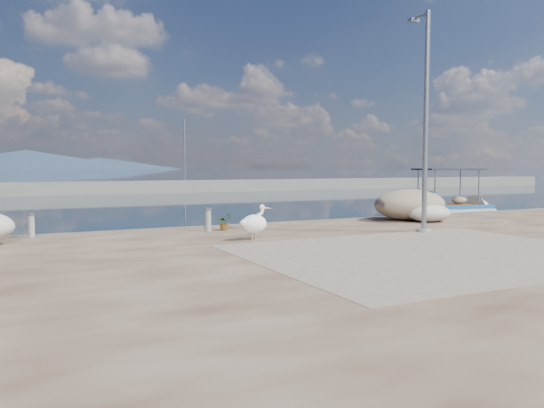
{
  "coord_description": "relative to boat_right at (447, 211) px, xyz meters",
  "views": [
    {
      "loc": [
        -8.23,
        -12.75,
        2.59
      ],
      "look_at": [
        0.0,
        3.8,
        1.3
      ],
      "focal_mm": 35.0,
      "sensor_mm": 36.0,
      "label": 1
    }
  ],
  "objects": [
    {
      "name": "breakwater",
      "position": [
        -12.62,
        31.73,
        0.37
      ],
      "size": [
        120.0,
        2.2,
        7.5
      ],
      "color": "gray",
      "rests_on": "ground"
    },
    {
      "name": "net_pile_d",
      "position": [
        -6.48,
        -5.63,
        0.6
      ],
      "size": [
        1.77,
        1.33,
        0.67
      ],
      "primitive_type": "ellipsoid",
      "color": "silver",
      "rests_on": "quay"
    },
    {
      "name": "pelican",
      "position": [
        -14.56,
        -7.24,
        0.75
      ],
      "size": [
        1.06,
        0.57,
        1.01
      ],
      "rotation": [
        0.0,
        0.0,
        0.12
      ],
      "color": "tan",
      "rests_on": "quay"
    },
    {
      "name": "quay_patch",
      "position": [
        -11.62,
        -11.27,
        0.27
      ],
      "size": [
        9.0,
        7.0,
        0.01
      ],
      "primitive_type": "cube",
      "color": "gray",
      "rests_on": "quay"
    },
    {
      "name": "potted_plant",
      "position": [
        -14.48,
        -4.68,
        0.54
      ],
      "size": [
        0.61,
        0.57,
        0.55
      ],
      "primitive_type": "imported",
      "rotation": [
        0.0,
        0.0,
        0.36
      ],
      "color": "#33722D",
      "rests_on": "quay"
    },
    {
      "name": "lamp_post",
      "position": [
        -8.9,
        -7.97,
        3.57
      ],
      "size": [
        0.44,
        0.96,
        7.0
      ],
      "color": "gray",
      "rests_on": "quay"
    },
    {
      "name": "boat_right",
      "position": [
        0.0,
        0.0,
        0.0
      ],
      "size": [
        6.34,
        2.89,
        2.94
      ],
      "rotation": [
        0.0,
        0.0,
        -0.15
      ],
      "color": "white",
      "rests_on": "ground"
    },
    {
      "name": "net_pile_c",
      "position": [
        -6.62,
        -4.7,
        0.88
      ],
      "size": [
        3.09,
        2.2,
        1.21
      ],
      "primitive_type": "ellipsoid",
      "color": "tan",
      "rests_on": "quay"
    },
    {
      "name": "quay",
      "position": [
        -12.62,
        -14.27,
        0.02
      ],
      "size": [
        44.0,
        22.0,
        0.5
      ],
      "primitive_type": "cube",
      "color": "#482C1F",
      "rests_on": "ground"
    },
    {
      "name": "ground",
      "position": [
        -12.62,
        -8.27,
        -0.23
      ],
      "size": [
        1400.0,
        1400.0,
        0.0
      ],
      "primitive_type": "plane",
      "color": "#162635",
      "rests_on": "ground"
    },
    {
      "name": "bollard_near",
      "position": [
        -15.05,
        -4.67,
        0.69
      ],
      "size": [
        0.25,
        0.25,
        0.77
      ],
      "color": "gray",
      "rests_on": "quay"
    },
    {
      "name": "bollard_far",
      "position": [
        -20.28,
        -3.74,
        0.66
      ],
      "size": [
        0.24,
        0.24,
        0.72
      ],
      "color": "gray",
      "rests_on": "quay"
    },
    {
      "name": "mountains",
      "position": [
        -8.22,
        641.73,
        9.28
      ],
      "size": [
        370.0,
        280.0,
        22.0
      ],
      "color": "#28384C",
      "rests_on": "ground"
    }
  ]
}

